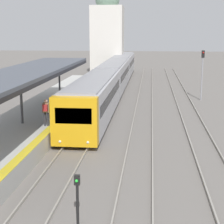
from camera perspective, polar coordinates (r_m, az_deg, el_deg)
The scene contains 6 objects.
platform_canopy at distance 23.87m, azimuth -13.75°, elevation 5.65°, with size 4.00×24.82×3.26m.
person_on_platform at distance 23.21m, azimuth -10.03°, elevation 0.25°, with size 0.40×0.40×1.66m.
train_near at distance 42.85m, azimuth 0.22°, elevation 5.63°, with size 2.70×44.68×3.22m.
signal_post_near at distance 13.42m, azimuth -5.31°, elevation -12.34°, with size 0.20×0.21×1.85m.
signal_mast_far at distance 37.75m, azimuth 13.60°, elevation 6.38°, with size 0.28×0.29×4.88m.
distant_domed_building at distance 59.12m, azimuth -0.70°, elevation 11.86°, with size 4.84×4.84×13.35m.
Camera 1 is at (4.27, -8.70, 6.72)m, focal length 60.00 mm.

